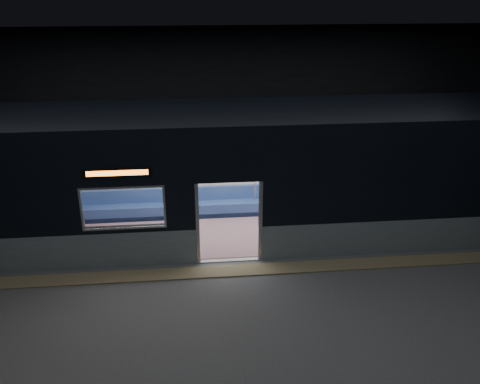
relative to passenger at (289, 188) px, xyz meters
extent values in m
cube|color=#47494C|center=(-1.93, -3.55, -0.81)|extent=(24.00, 14.00, 0.01)
cube|color=black|center=(-1.93, -3.55, 4.18)|extent=(24.00, 14.00, 0.04)
cube|color=black|center=(-1.93, 3.43, 1.70)|extent=(24.00, 0.04, 5.00)
cube|color=#8C7F59|center=(-1.93, -3.00, -0.79)|extent=(22.80, 0.50, 0.03)
cube|color=gray|center=(-6.78, -2.49, -0.35)|extent=(8.30, 0.12, 0.90)
cube|color=gray|center=(2.92, -2.49, -0.35)|extent=(8.30, 0.12, 0.90)
cube|color=black|center=(-6.78, -2.49, 1.25)|extent=(8.30, 0.12, 2.30)
cube|color=black|center=(2.92, -2.49, 1.25)|extent=(8.30, 0.12, 2.30)
cube|color=black|center=(-1.93, -2.49, 1.82)|extent=(1.40, 0.12, 1.15)
cube|color=#B7BABC|center=(-2.67, -2.49, 0.22)|extent=(0.08, 0.14, 2.05)
cube|color=#B7BABC|center=(-1.19, -2.49, 0.22)|extent=(0.08, 0.14, 2.05)
cube|color=black|center=(-4.38, -2.57, 1.59)|extent=(1.50, 0.04, 0.18)
cube|color=orange|center=(-4.38, -2.58, 1.59)|extent=(1.34, 0.03, 0.12)
cube|color=beige|center=(-1.93, 0.39, 0.80)|extent=(18.00, 0.12, 3.20)
cube|color=black|center=(-1.93, -1.05, 2.47)|extent=(18.00, 3.00, 0.15)
cube|color=#8A6569|center=(-1.93, -1.05, -0.78)|extent=(17.76, 2.76, 0.04)
cube|color=beige|center=(-1.93, -1.05, 1.55)|extent=(17.76, 2.76, 0.10)
cube|color=#2F5188|center=(-1.93, 0.07, -0.56)|extent=(11.00, 0.48, 0.41)
cube|color=#2F5188|center=(-1.93, 0.26, -0.15)|extent=(11.00, 0.10, 0.40)
cube|color=#6F515D|center=(-5.23, -2.14, -0.56)|extent=(4.40, 0.48, 0.41)
cube|color=#6F515D|center=(1.37, -2.14, -0.56)|extent=(4.40, 0.48, 0.41)
cylinder|color=silver|center=(-2.88, -2.18, 0.37)|extent=(0.04, 0.04, 2.26)
cylinder|color=silver|center=(-2.88, 0.08, 0.37)|extent=(0.04, 0.04, 2.26)
cylinder|color=silver|center=(-0.98, -2.18, 0.37)|extent=(0.04, 0.04, 2.26)
cylinder|color=silver|center=(-0.98, 0.08, 0.37)|extent=(0.04, 0.04, 2.26)
cylinder|color=silver|center=(-1.93, 0.03, 1.15)|extent=(11.00, 0.03, 0.03)
cube|color=black|center=(-0.11, -0.15, -0.27)|extent=(0.17, 0.47, 0.16)
cube|color=black|center=(0.11, -0.15, -0.27)|extent=(0.17, 0.47, 0.16)
cylinder|color=black|center=(-0.11, -0.37, -0.55)|extent=(0.11, 0.11, 0.43)
cylinder|color=black|center=(0.11, -0.37, -0.55)|extent=(0.11, 0.11, 0.43)
cube|color=pink|center=(0.00, 0.04, -0.25)|extent=(0.40, 0.22, 0.20)
cylinder|color=pink|center=(0.00, 0.07, 0.10)|extent=(0.44, 0.44, 0.52)
sphere|color=tan|center=(0.00, 0.05, 0.47)|extent=(0.21, 0.21, 0.21)
sphere|color=black|center=(0.00, 0.09, 0.51)|extent=(0.22, 0.22, 0.22)
cube|color=black|center=(0.04, -0.23, -0.12)|extent=(0.34, 0.31, 0.14)
cube|color=white|center=(-0.37, 0.31, 0.64)|extent=(0.90, 0.03, 0.58)
camera|label=1|loc=(-2.77, -13.19, 5.43)|focal=38.00mm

